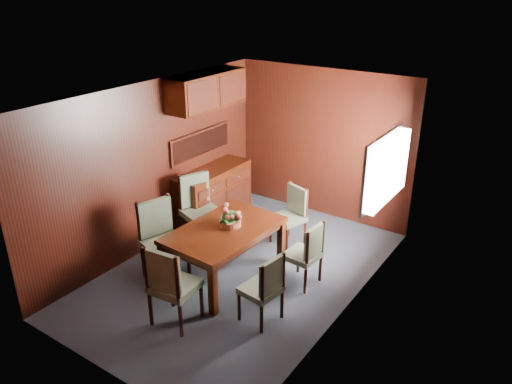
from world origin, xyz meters
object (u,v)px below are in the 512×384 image
Objects in this scene: sideboard at (214,195)px; flower_centerpiece at (230,216)px; chair_left_near at (161,235)px; chair_head at (170,282)px; dining_table at (224,235)px; chair_right_near at (265,286)px.

sideboard is 1.64m from flower_centerpiece.
chair_left_near is (0.42, -1.62, 0.14)m from sideboard.
flower_centerpiece is at bearing 88.49° from chair_head.
chair_left_near is (-0.71, -0.43, -0.02)m from dining_table.
chair_right_near is 2.91× the size of flower_centerpiece.
flower_centerpiece reaches higher than sideboard.
flower_centerpiece is (0.73, 0.53, 0.26)m from chair_left_near.
dining_table is 1.80× the size of chair_right_near.
chair_right_near reaches higher than dining_table.
sideboard is 4.67× the size of flower_centerpiece.
dining_table is at bearing 70.04° from chair_right_near.
flower_centerpiece reaches higher than chair_right_near.
chair_head is 1.27m from flower_centerpiece.
chair_head is (-0.84, -0.64, 0.08)m from chair_right_near.
chair_right_near is 1.06m from chair_head.
chair_right_near is 1.16m from flower_centerpiece.
chair_head reaches higher than chair_right_near.
chair_left_near is 1.22× the size of chair_right_near.
sideboard is 1.60× the size of chair_right_near.
dining_table is 1.14m from chair_head.
dining_table is at bearing -46.41° from sideboard.
dining_table is 0.26m from flower_centerpiece.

